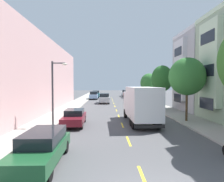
% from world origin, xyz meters
% --- Properties ---
extents(ground_plane, '(160.00, 160.00, 0.00)m').
position_xyz_m(ground_plane, '(0.00, 30.00, 0.00)').
color(ground_plane, '#4C4C4F').
extents(sidewalk_left, '(3.20, 120.00, 0.14)m').
position_xyz_m(sidewalk_left, '(-7.10, 28.00, 0.07)').
color(sidewalk_left, '#A39E93').
rests_on(sidewalk_left, ground_plane).
extents(sidewalk_right, '(3.20, 120.00, 0.14)m').
position_xyz_m(sidewalk_right, '(7.10, 28.00, 0.07)').
color(sidewalk_right, '#A39E93').
rests_on(sidewalk_right, ground_plane).
extents(lane_centerline_dashes, '(0.14, 47.20, 0.01)m').
position_xyz_m(lane_centerline_dashes, '(0.00, 24.50, 0.00)').
color(lane_centerline_dashes, yellow).
rests_on(lane_centerline_dashes, ground_plane).
extents(townhouse_third_dove_grey, '(10.85, 7.38, 10.77)m').
position_xyz_m(townhouse_third_dove_grey, '(13.72, 20.37, 5.19)').
color(townhouse_third_dove_grey, '#A8A8AD').
rests_on(townhouse_third_dove_grey, ground_plane).
extents(apartment_block_opposite, '(10.00, 36.00, 9.64)m').
position_xyz_m(apartment_block_opposite, '(-13.70, 20.00, 4.82)').
color(apartment_block_opposite, '#CC9E9E').
rests_on(apartment_block_opposite, ground_plane).
extents(street_tree_second, '(3.46, 3.46, 6.17)m').
position_xyz_m(street_tree_second, '(6.40, 13.16, 4.47)').
color(street_tree_second, '#47331E').
rests_on(street_tree_second, sidewalk_right).
extents(street_tree_third, '(2.97, 2.97, 6.21)m').
position_xyz_m(street_tree_third, '(6.40, 21.59, 4.49)').
color(street_tree_third, '#47331E').
rests_on(street_tree_third, sidewalk_right).
extents(street_tree_farthest, '(3.14, 3.14, 5.54)m').
position_xyz_m(street_tree_farthest, '(6.40, 30.01, 3.90)').
color(street_tree_farthest, '#47331E').
rests_on(street_tree_farthest, sidewalk_right).
extents(street_lamp, '(1.35, 0.28, 5.55)m').
position_xyz_m(street_lamp, '(-5.92, 11.37, 3.43)').
color(street_lamp, '#38383D').
rests_on(street_lamp, sidewalk_left).
extents(delivery_box_truck, '(2.60, 7.56, 3.46)m').
position_xyz_m(delivery_box_truck, '(1.81, 12.72, 1.94)').
color(delivery_box_truck, white).
rests_on(delivery_box_truck, ground_plane).
extents(parked_wagon_forest, '(1.83, 4.71, 1.50)m').
position_xyz_m(parked_wagon_forest, '(-4.48, 3.47, 0.80)').
color(parked_wagon_forest, '#194C28').
rests_on(parked_wagon_forest, ground_plane).
extents(parked_suv_sky, '(1.97, 4.81, 1.93)m').
position_xyz_m(parked_suv_sky, '(-4.48, 42.28, 0.99)').
color(parked_suv_sky, '#7A9EC6').
rests_on(parked_suv_sky, ground_plane).
extents(parked_suv_champagne, '(2.08, 4.85, 1.93)m').
position_xyz_m(parked_suv_champagne, '(4.25, 31.81, 0.99)').
color(parked_suv_champagne, tan).
rests_on(parked_suv_champagne, ground_plane).
extents(parked_sedan_burgundy, '(1.92, 4.55, 1.43)m').
position_xyz_m(parked_sedan_burgundy, '(-4.34, 12.00, 0.75)').
color(parked_sedan_burgundy, maroon).
rests_on(parked_sedan_burgundy, ground_plane).
extents(parked_suv_white, '(2.03, 4.83, 1.93)m').
position_xyz_m(parked_suv_white, '(4.35, 53.94, 0.99)').
color(parked_suv_white, silver).
rests_on(parked_suv_white, ground_plane).
extents(parked_suv_red, '(2.04, 4.84, 1.93)m').
position_xyz_m(parked_suv_red, '(4.36, 46.91, 0.99)').
color(parked_suv_red, '#AD1E1E').
rests_on(parked_suv_red, ground_plane).
extents(parked_pickup_orange, '(2.14, 5.35, 1.73)m').
position_xyz_m(parked_pickup_orange, '(4.38, 37.95, 0.83)').
color(parked_pickup_orange, orange).
rests_on(parked_pickup_orange, ground_plane).
extents(parked_suv_teal, '(1.96, 4.80, 1.93)m').
position_xyz_m(parked_suv_teal, '(-4.25, 47.76, 0.99)').
color(parked_suv_teal, '#195B60').
rests_on(parked_suv_teal, ground_plane).
extents(parked_sedan_black, '(1.92, 4.55, 1.43)m').
position_xyz_m(parked_sedan_black, '(4.23, 23.93, 0.75)').
color(parked_sedan_black, black).
rests_on(parked_sedan_black, ground_plane).
extents(moving_silver_sedan, '(1.95, 4.80, 1.93)m').
position_xyz_m(moving_silver_sedan, '(-1.80, 32.26, 0.99)').
color(moving_silver_sedan, '#B2B5BA').
rests_on(moving_silver_sedan, ground_plane).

